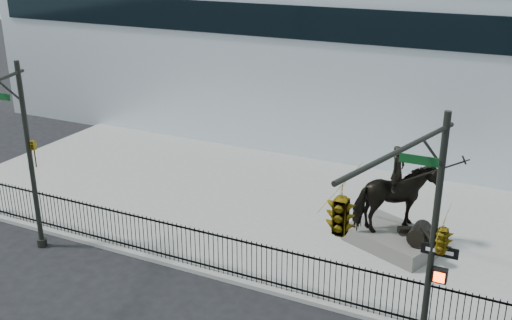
% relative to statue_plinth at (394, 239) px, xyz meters
% --- Properties ---
extents(ground, '(120.00, 120.00, 0.00)m').
position_rel_statue_plinth_xyz_m(ground, '(-4.88, -5.69, -0.45)').
color(ground, black).
rests_on(ground, ground).
extents(plaza, '(30.00, 12.00, 0.15)m').
position_rel_statue_plinth_xyz_m(plaza, '(-4.88, 1.31, -0.37)').
color(plaza, gray).
rests_on(plaza, ground).
extents(building, '(44.00, 14.00, 9.00)m').
position_rel_statue_plinth_xyz_m(building, '(-4.88, 14.31, 4.05)').
color(building, white).
rests_on(building, ground).
extents(picket_fence, '(22.10, 0.10, 1.50)m').
position_rel_statue_plinth_xyz_m(picket_fence, '(-4.88, -4.44, 0.45)').
color(picket_fence, black).
rests_on(picket_fence, plaza).
extents(statue_plinth, '(3.78, 3.25, 0.60)m').
position_rel_statue_plinth_xyz_m(statue_plinth, '(0.00, 0.00, 0.00)').
color(statue_plinth, '#55534E').
rests_on(statue_plinth, plaza).
extents(equestrian_statue, '(3.77, 3.15, 3.45)m').
position_rel_statue_plinth_xyz_m(equestrian_statue, '(0.06, -0.02, 1.55)').
color(equestrian_statue, black).
rests_on(equestrian_statue, statue_plinth).
extents(traffic_signal_left, '(1.52, 4.84, 7.00)m').
position_rel_statue_plinth_xyz_m(traffic_signal_left, '(-11.63, -6.31, 3.58)').
color(traffic_signal_left, black).
rests_on(traffic_signal_left, ground).
extents(traffic_signal_right, '(2.17, 6.86, 7.00)m').
position_rel_statue_plinth_xyz_m(traffic_signal_right, '(1.59, -7.69, 4.40)').
color(traffic_signal_right, black).
rests_on(traffic_signal_right, ground).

